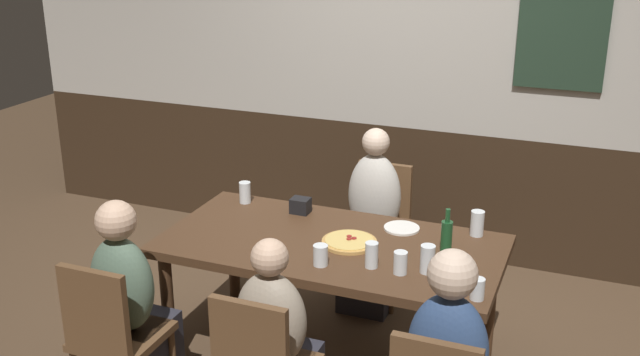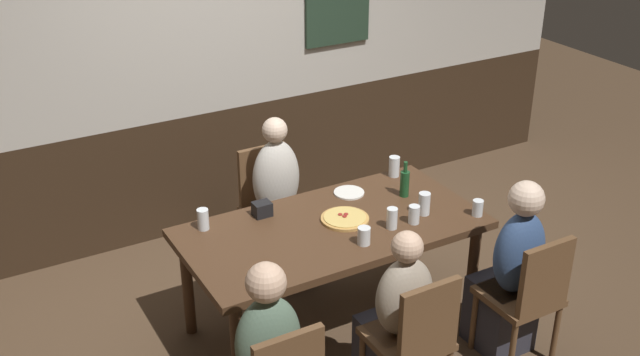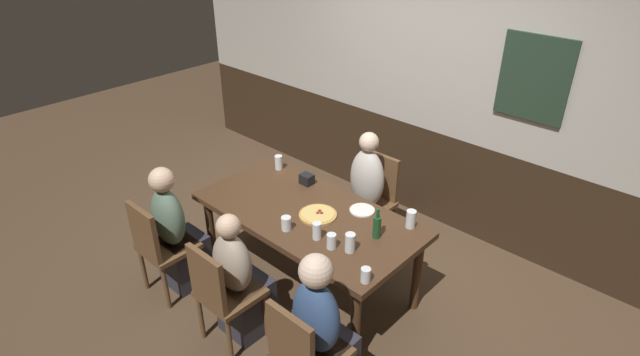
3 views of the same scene
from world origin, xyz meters
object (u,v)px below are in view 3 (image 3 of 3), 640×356
at_px(person_mid_far, 363,203).
at_px(pizza, 318,215).
at_px(person_right_near, 321,338).
at_px(condiment_caddy, 307,179).
at_px(chair_mid_near, 221,291).
at_px(plate_white_large, 362,210).
at_px(tumbler_water, 411,220).
at_px(highball_clear, 331,242).
at_px(beer_bottle_green, 377,226).
at_px(tumbler_short, 286,224).
at_px(chair_mid_far, 374,196).
at_px(person_mid_near, 240,285).
at_px(beer_glass_half, 366,276).
at_px(chair_left_near, 159,244).
at_px(chair_right_near, 303,353).
at_px(pint_glass_pale, 279,163).
at_px(dining_table, 308,220).
at_px(pint_glass_amber, 317,232).
at_px(person_left_near, 177,237).
at_px(beer_glass_tall, 350,244).

distance_m(person_mid_far, pizza, 0.75).
xyz_separation_m(person_right_near, condiment_caddy, (-1.12, 1.03, 0.29)).
xyz_separation_m(chair_mid_near, plate_white_large, (0.31, 1.18, 0.25)).
xyz_separation_m(tumbler_water, highball_clear, (-0.26, -0.60, -0.01)).
height_order(pizza, beer_bottle_green, beer_bottle_green).
height_order(tumbler_water, condiment_caddy, tumbler_water).
distance_m(tumbler_short, beer_bottle_green, 0.67).
height_order(chair_mid_far, person_mid_near, person_mid_near).
height_order(pizza, beer_glass_half, beer_glass_half).
bearing_deg(pizza, chair_left_near, -135.40).
bearing_deg(pizza, beer_bottle_green, 9.89).
bearing_deg(chair_right_near, chair_mid_far, 114.66).
relative_size(chair_mid_far, beer_glass_half, 8.58).
distance_m(person_mid_far, pint_glass_pale, 0.85).
xyz_separation_m(person_right_near, beer_glass_half, (0.04, 0.38, 0.29)).
bearing_deg(dining_table, tumbler_water, 28.01).
distance_m(chair_mid_near, beer_bottle_green, 1.20).
bearing_deg(person_mid_far, beer_glass_half, -51.20).
xyz_separation_m(tumbler_short, condiment_caddy, (-0.37, 0.60, -0.00)).
height_order(chair_mid_near, pint_glass_amber, chair_mid_near).
relative_size(chair_right_near, highball_clear, 7.64).
bearing_deg(dining_table, person_left_near, -138.43).
height_order(chair_mid_far, plate_white_large, chair_mid_far).
relative_size(dining_table, beer_glass_half, 17.84).
bearing_deg(tumbler_water, highball_clear, -113.85).
distance_m(person_mid_near, plate_white_large, 1.10).
bearing_deg(person_mid_far, tumbler_short, -87.20).
relative_size(chair_left_near, person_mid_near, 0.82).
height_order(highball_clear, pint_glass_pale, pint_glass_pale).
bearing_deg(plate_white_large, person_right_near, -63.95).
bearing_deg(dining_table, person_mid_near, -90.00).
bearing_deg(beer_glass_tall, pint_glass_pale, 158.37).
bearing_deg(beer_glass_half, person_left_near, -167.10).
xyz_separation_m(chair_left_near, person_mid_far, (0.81, 1.59, -0.01)).
bearing_deg(chair_mid_far, tumbler_short, -87.59).
height_order(dining_table, chair_mid_far, chair_mid_far).
bearing_deg(beer_bottle_green, person_mid_near, -126.49).
distance_m(dining_table, pizza, 0.13).
bearing_deg(beer_bottle_green, person_right_near, -75.99).
relative_size(dining_table, beer_glass_tall, 12.76).
xyz_separation_m(tumbler_water, tumbler_short, (-0.66, -0.66, -0.01)).
bearing_deg(pizza, beer_glass_half, -25.09).
relative_size(chair_right_near, chair_mid_far, 1.00).
relative_size(person_mid_far, pint_glass_pale, 8.95).
height_order(pint_glass_amber, plate_white_large, pint_glass_amber).
xyz_separation_m(chair_mid_near, chair_left_near, (-0.81, 0.00, 0.00)).
relative_size(tumbler_water, beer_glass_half, 1.38).
xyz_separation_m(pizza, highball_clear, (0.35, -0.23, 0.04)).
height_order(person_mid_far, beer_glass_half, person_mid_far).
xyz_separation_m(beer_glass_half, condiment_caddy, (-1.16, 0.65, 0.00)).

